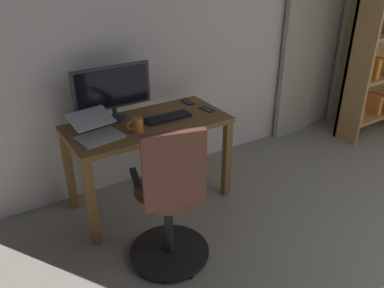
{
  "coord_description": "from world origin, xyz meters",
  "views": [
    {
      "loc": [
        2.62,
        -0.34,
        1.97
      ],
      "look_at": [
        1.38,
        -2.29,
        0.79
      ],
      "focal_mm": 36.48,
      "sensor_mm": 36.0,
      "label": 1
    }
  ],
  "objects_px": {
    "laptop": "(96,130)",
    "cell_phone_face_up": "(207,109)",
    "mug_tea": "(137,125)",
    "desk": "(148,135)",
    "office_chair": "(170,204)",
    "computer_keyboard": "(167,118)",
    "computer_monitor": "(112,89)",
    "bookshelf": "(380,53)",
    "computer_mouse": "(78,125)",
    "cell_phone_by_monitor": "(188,102)"
  },
  "relations": [
    {
      "from": "desk",
      "to": "laptop",
      "type": "height_order",
      "value": "laptop"
    },
    {
      "from": "office_chair",
      "to": "computer_mouse",
      "type": "xyz_separation_m",
      "value": [
        0.26,
        -0.94,
        0.26
      ]
    },
    {
      "from": "desk",
      "to": "bookshelf",
      "type": "relative_size",
      "value": 0.68
    },
    {
      "from": "computer_mouse",
      "to": "cell_phone_face_up",
      "type": "distance_m",
      "value": 1.05
    },
    {
      "from": "cell_phone_face_up",
      "to": "mug_tea",
      "type": "xyz_separation_m",
      "value": [
        0.68,
        0.08,
        0.05
      ]
    },
    {
      "from": "cell_phone_face_up",
      "to": "mug_tea",
      "type": "height_order",
      "value": "mug_tea"
    },
    {
      "from": "desk",
      "to": "computer_keyboard",
      "type": "relative_size",
      "value": 3.3
    },
    {
      "from": "desk",
      "to": "computer_keyboard",
      "type": "bearing_deg",
      "value": 167.96
    },
    {
      "from": "desk",
      "to": "mug_tea",
      "type": "xyz_separation_m",
      "value": [
        0.14,
        0.12,
        0.16
      ]
    },
    {
      "from": "bookshelf",
      "to": "laptop",
      "type": "bearing_deg",
      "value": -0.86
    },
    {
      "from": "mug_tea",
      "to": "desk",
      "type": "bearing_deg",
      "value": -139.33
    },
    {
      "from": "office_chair",
      "to": "mug_tea",
      "type": "xyz_separation_m",
      "value": [
        -0.08,
        -0.62,
        0.3
      ]
    },
    {
      "from": "desk",
      "to": "mug_tea",
      "type": "relative_size",
      "value": 9.88
    },
    {
      "from": "mug_tea",
      "to": "computer_monitor",
      "type": "bearing_deg",
      "value": -80.82
    },
    {
      "from": "office_chair",
      "to": "cell_phone_by_monitor",
      "type": "height_order",
      "value": "office_chair"
    },
    {
      "from": "computer_monitor",
      "to": "computer_mouse",
      "type": "xyz_separation_m",
      "value": [
        0.3,
        -0.0,
        -0.23
      ]
    },
    {
      "from": "computer_monitor",
      "to": "computer_keyboard",
      "type": "distance_m",
      "value": 0.48
    },
    {
      "from": "office_chair",
      "to": "computer_mouse",
      "type": "relative_size",
      "value": 10.6
    },
    {
      "from": "office_chair",
      "to": "computer_monitor",
      "type": "xyz_separation_m",
      "value": [
        -0.03,
        -0.93,
        0.49
      ]
    },
    {
      "from": "office_chair",
      "to": "bookshelf",
      "type": "distance_m",
      "value": 3.09
    },
    {
      "from": "computer_mouse",
      "to": "mug_tea",
      "type": "distance_m",
      "value": 0.47
    },
    {
      "from": "laptop",
      "to": "cell_phone_by_monitor",
      "type": "xyz_separation_m",
      "value": [
        -0.92,
        -0.24,
        -0.05
      ]
    },
    {
      "from": "desk",
      "to": "cell_phone_face_up",
      "type": "bearing_deg",
      "value": 176.05
    },
    {
      "from": "cell_phone_by_monitor",
      "to": "computer_mouse",
      "type": "bearing_deg",
      "value": 1.02
    },
    {
      "from": "computer_monitor",
      "to": "mug_tea",
      "type": "xyz_separation_m",
      "value": [
        -0.05,
        0.31,
        -0.19
      ]
    },
    {
      "from": "computer_keyboard",
      "to": "mug_tea",
      "type": "distance_m",
      "value": 0.32
    },
    {
      "from": "desk",
      "to": "cell_phone_by_monitor",
      "type": "height_order",
      "value": "cell_phone_by_monitor"
    },
    {
      "from": "cell_phone_by_monitor",
      "to": "mug_tea",
      "type": "relative_size",
      "value": 1.12
    },
    {
      "from": "office_chair",
      "to": "mug_tea",
      "type": "bearing_deg",
      "value": 97.81
    },
    {
      "from": "computer_monitor",
      "to": "bookshelf",
      "type": "distance_m",
      "value": 2.97
    },
    {
      "from": "cell_phone_face_up",
      "to": "desk",
      "type": "bearing_deg",
      "value": -12.47
    },
    {
      "from": "computer_mouse",
      "to": "cell_phone_by_monitor",
      "type": "relative_size",
      "value": 0.69
    },
    {
      "from": "computer_mouse",
      "to": "bookshelf",
      "type": "bearing_deg",
      "value": 174.99
    },
    {
      "from": "laptop",
      "to": "cell_phone_by_monitor",
      "type": "distance_m",
      "value": 0.95
    },
    {
      "from": "desk",
      "to": "computer_monitor",
      "type": "relative_size",
      "value": 2.04
    },
    {
      "from": "cell_phone_face_up",
      "to": "computer_keyboard",
      "type": "bearing_deg",
      "value": -8.96
    },
    {
      "from": "computer_mouse",
      "to": "bookshelf",
      "type": "distance_m",
      "value": 3.27
    },
    {
      "from": "cell_phone_by_monitor",
      "to": "mug_tea",
      "type": "bearing_deg",
      "value": 27.43
    },
    {
      "from": "office_chair",
      "to": "bookshelf",
      "type": "bearing_deg",
      "value": 27.77
    },
    {
      "from": "cell_phone_face_up",
      "to": "bookshelf",
      "type": "height_order",
      "value": "bookshelf"
    },
    {
      "from": "office_chair",
      "to": "computer_keyboard",
      "type": "distance_m",
      "value": 0.85
    },
    {
      "from": "cell_phone_face_up",
      "to": "mug_tea",
      "type": "relative_size",
      "value": 1.12
    },
    {
      "from": "laptop",
      "to": "cell_phone_face_up",
      "type": "bearing_deg",
      "value": 172.21
    },
    {
      "from": "desk",
      "to": "laptop",
      "type": "distance_m",
      "value": 0.46
    },
    {
      "from": "cell_phone_face_up",
      "to": "cell_phone_by_monitor",
      "type": "distance_m",
      "value": 0.24
    },
    {
      "from": "desk",
      "to": "cell_phone_face_up",
      "type": "xyz_separation_m",
      "value": [
        -0.54,
        0.04,
        0.11
      ]
    },
    {
      "from": "desk",
      "to": "mug_tea",
      "type": "distance_m",
      "value": 0.25
    },
    {
      "from": "mug_tea",
      "to": "office_chair",
      "type": "bearing_deg",
      "value": 82.34
    },
    {
      "from": "desk",
      "to": "computer_monitor",
      "type": "bearing_deg",
      "value": -44.87
    },
    {
      "from": "computer_monitor",
      "to": "laptop",
      "type": "height_order",
      "value": "computer_monitor"
    }
  ]
}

